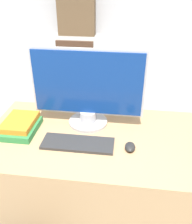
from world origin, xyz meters
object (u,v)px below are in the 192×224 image
object	(u,v)px
mouse	(130,147)
far_chair	(74,77)
keyboard	(78,143)
monitor	(88,89)
book_stack	(21,126)

from	to	relation	value
mouse	far_chair	world-z (taller)	far_chair
keyboard	far_chair	xyz separation A→B (m)	(-0.39, 1.63, -0.28)
monitor	keyboard	distance (m)	0.32
book_stack	monitor	bearing A→B (deg)	19.68
keyboard	book_stack	distance (m)	0.38
book_stack	far_chair	xyz separation A→B (m)	(-0.02, 1.53, -0.31)
monitor	keyboard	bearing A→B (deg)	-95.04
monitor	book_stack	size ratio (longest dim) A/B	2.63
monitor	keyboard	xyz separation A→B (m)	(-0.02, -0.23, -0.23)
monitor	far_chair	bearing A→B (deg)	106.20
mouse	book_stack	xyz separation A→B (m)	(-0.65, 0.10, 0.02)
monitor	keyboard	size ratio (longest dim) A/B	1.68
monitor	book_stack	bearing A→B (deg)	-160.32
keyboard	mouse	distance (m)	0.29
monitor	far_chair	xyz separation A→B (m)	(-0.41, 1.40, -0.50)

